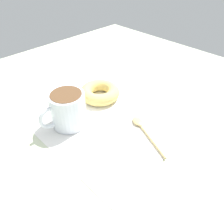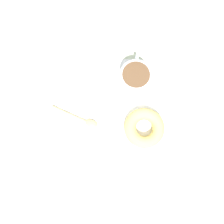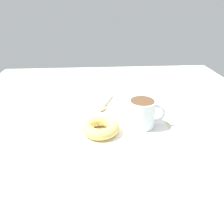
{
  "view_description": "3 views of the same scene",
  "coord_description": "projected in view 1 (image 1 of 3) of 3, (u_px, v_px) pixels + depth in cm",
  "views": [
    {
      "loc": [
        29.11,
        28.23,
        36.96
      ],
      "look_at": [
        -1.61,
        -2.93,
        2.3
      ],
      "focal_mm": 35.0,
      "sensor_mm": 36.0,
      "label": 1
    },
    {
      "loc": [
        -14.0,
        -3.37,
        63.45
      ],
      "look_at": [
        -1.61,
        -2.93,
        2.3
      ],
      "focal_mm": 35.0,
      "sensor_mm": 36.0,
      "label": 2
    },
    {
      "loc": [
        -6.28,
        -69.14,
        37.13
      ],
      "look_at": [
        -1.61,
        -2.93,
        2.3
      ],
      "focal_mm": 35.0,
      "sensor_mm": 36.0,
      "label": 3
    }
  ],
  "objects": [
    {
      "name": "coffee_cup",
      "position": [
        67.0,
        109.0,
        0.53
      ],
      "size": [
        12.0,
        8.6,
        8.84
      ],
      "color": "silver",
      "rests_on": "napkin"
    },
    {
      "name": "napkin",
      "position": [
        112.0,
        118.0,
        0.57
      ],
      "size": [
        35.07,
        35.07,
        0.3
      ],
      "primitive_type": "cube",
      "rotation": [
        0.0,
        0.0,
        0.01
      ],
      "color": "white",
      "rests_on": "ground_plane"
    },
    {
      "name": "ground_plane",
      "position": [
        116.0,
        130.0,
        0.55
      ],
      "size": [
        120.0,
        120.0,
        2.0
      ],
      "primitive_type": "cube",
      "color": "beige"
    },
    {
      "name": "spoon",
      "position": [
        142.0,
        127.0,
        0.54
      ],
      "size": [
        6.9,
        14.06,
        0.9
      ],
      "color": "#D8B772",
      "rests_on": "napkin"
    },
    {
      "name": "donut",
      "position": [
        100.0,
        92.0,
        0.63
      ],
      "size": [
        11.53,
        11.53,
        3.44
      ],
      "primitive_type": "torus",
      "color": "#E5C66B",
      "rests_on": "napkin"
    }
  ]
}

